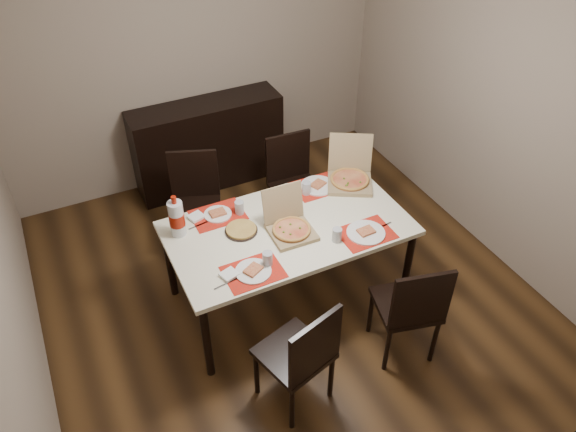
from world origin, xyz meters
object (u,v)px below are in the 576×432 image
object	(u,v)px
dip_bowl	(284,214)
pizza_box_center	(290,226)
dining_table	(288,233)
sideboard	(208,144)
chair_far_left	(196,199)
chair_near_left	(302,354)
chair_far_right	(293,180)
chair_near_right	(411,307)
soda_bottle	(177,219)

from	to	relation	value
dip_bowl	pizza_box_center	bearing A→B (deg)	-102.67
dining_table	dip_bowl	xyz separation A→B (m)	(0.03, 0.13, 0.08)
sideboard	chair_far_left	bearing A→B (deg)	-115.89
dining_table	chair_near_left	xyz separation A→B (m)	(-0.36, -0.93, -0.17)
chair_far_left	pizza_box_center	world-z (taller)	pizza_box_center
chair_far_left	chair_far_right	xyz separation A→B (m)	(0.89, -0.12, 0.00)
chair_near_left	chair_near_right	world-z (taller)	same
chair_far_right	dip_bowl	world-z (taller)	chair_far_right
dining_table	dip_bowl	size ratio (longest dim) A/B	16.96
chair_near_left	chair_far_left	world-z (taller)	same
dining_table	soda_bottle	world-z (taller)	soda_bottle
soda_bottle	dining_table	bearing A→B (deg)	-20.14
dining_table	pizza_box_center	bearing A→B (deg)	-103.09
chair_far_right	soda_bottle	world-z (taller)	soda_bottle
chair_near_right	dip_bowl	distance (m)	1.17
chair_far_left	soda_bottle	bearing A→B (deg)	-116.33
sideboard	chair_near_left	bearing A→B (deg)	-97.39
sideboard	dining_table	xyz separation A→B (m)	(-0.00, -1.83, 0.23)
sideboard	chair_far_right	bearing A→B (deg)	-66.06
soda_bottle	sideboard	bearing A→B (deg)	63.93
chair_near_left	pizza_box_center	size ratio (longest dim) A/B	2.57
chair_far_left	pizza_box_center	distance (m)	1.12
chair_far_right	dip_bowl	distance (m)	0.84
chair_far_right	chair_far_left	bearing A→B (deg)	172.43
sideboard	chair_near_left	xyz separation A→B (m)	(-0.36, -2.76, 0.06)
chair_far_right	pizza_box_center	xyz separation A→B (m)	(-0.47, -0.88, 0.29)
chair_near_right	sideboard	bearing A→B (deg)	100.61
sideboard	chair_far_left	xyz separation A→B (m)	(-0.44, -0.90, 0.06)
dining_table	chair_near_left	world-z (taller)	chair_near_left
sideboard	pizza_box_center	size ratio (longest dim) A/B	4.15
chair_far_left	chair_near_left	bearing A→B (deg)	-87.60
pizza_box_center	soda_bottle	xyz separation A→B (m)	(-0.75, 0.34, 0.09)
sideboard	chair_far_left	distance (m)	1.00
chair_far_left	chair_far_right	world-z (taller)	same
sideboard	pizza_box_center	xyz separation A→B (m)	(-0.01, -1.89, 0.35)
chair_near_right	chair_near_left	bearing A→B (deg)	-178.30
chair_far_left	pizza_box_center	xyz separation A→B (m)	(0.42, -0.99, 0.29)
chair_far_left	chair_far_right	bearing A→B (deg)	-7.57
dip_bowl	soda_bottle	size ratio (longest dim) A/B	0.31
chair_far_left	dip_bowl	size ratio (longest dim) A/B	8.76
chair_near_left	chair_near_right	bearing A→B (deg)	1.70
chair_near_right	chair_far_right	xyz separation A→B (m)	(-0.06, 1.72, 0.00)
soda_bottle	chair_far_left	bearing A→B (deg)	63.67
chair_near_left	soda_bottle	distance (m)	1.33
sideboard	dining_table	distance (m)	1.85
dining_table	chair_near_right	world-z (taller)	chair_near_right
dining_table	chair_far_right	size ratio (longest dim) A/B	1.94
chair_near_right	soda_bottle	world-z (taller)	soda_bottle
chair_far_right	dip_bowl	xyz separation A→B (m)	(-0.42, -0.68, 0.25)
sideboard	pizza_box_center	distance (m)	1.92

